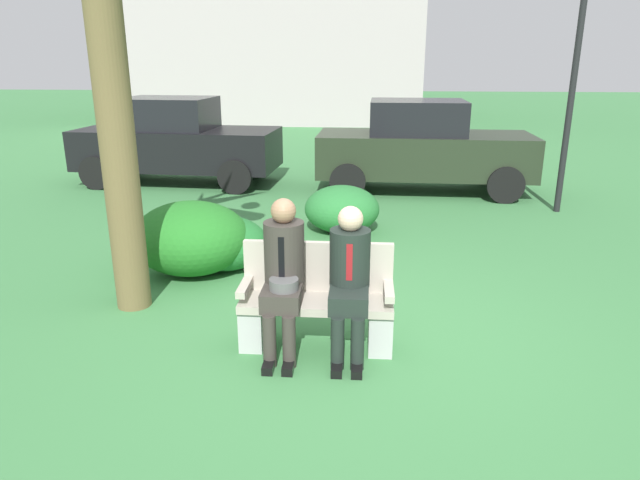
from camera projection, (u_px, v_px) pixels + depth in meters
name	position (u px, v px, depth m)	size (l,w,h in m)	color
ground_plane	(360.00, 336.00, 5.18)	(80.00, 80.00, 0.00)	#3E7F45
park_bench	(317.00, 303.00, 4.92)	(1.30, 0.44, 0.90)	#B7AD9E
seated_man_left	(283.00, 270.00, 4.72)	(0.34, 0.72, 1.32)	#38332D
seated_man_right	(349.00, 275.00, 4.69)	(0.34, 0.72, 1.26)	#1E2823
shrub_near_bench	(225.00, 243.00, 6.76)	(1.01, 0.92, 0.63)	#236D2E
shrub_mid_lawn	(191.00, 238.00, 6.59)	(1.35, 1.24, 0.84)	#237124
shrub_far_lawn	(342.00, 209.00, 8.19)	(1.08, 0.99, 0.67)	#297535
parked_car_near	(176.00, 141.00, 11.24)	(3.99, 1.91, 1.68)	black
parked_car_far	(422.00, 147.00, 10.53)	(3.94, 1.79, 1.68)	#232D1E
street_lamp	(575.00, 71.00, 8.70)	(0.24, 0.24, 3.62)	black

